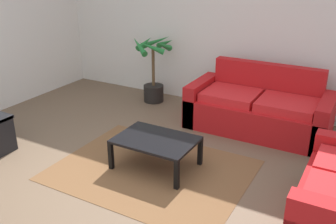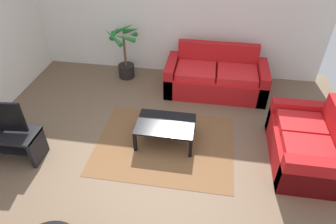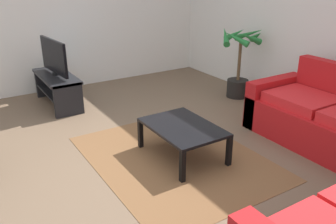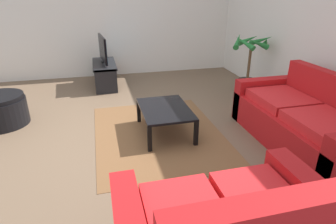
% 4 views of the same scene
% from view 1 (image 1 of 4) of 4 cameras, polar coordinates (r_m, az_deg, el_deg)
% --- Properties ---
extents(ground_plane, '(6.60, 6.60, 0.00)m').
position_cam_1_polar(ground_plane, '(4.18, -8.38, -11.64)').
color(ground_plane, brown).
extents(wall_back, '(6.00, 0.06, 2.70)m').
position_cam_1_polar(wall_back, '(6.19, 8.26, 13.09)').
color(wall_back, silver).
rests_on(wall_back, ground).
extents(couch_main, '(1.94, 0.90, 0.90)m').
position_cam_1_polar(couch_main, '(5.53, 13.48, 0.29)').
color(couch_main, red).
rests_on(couch_main, ground).
extents(coffee_table, '(0.92, 0.64, 0.37)m').
position_cam_1_polar(coffee_table, '(4.42, -1.84, -4.54)').
color(coffee_table, black).
rests_on(coffee_table, ground).
extents(area_rug, '(2.20, 1.70, 0.01)m').
position_cam_1_polar(area_rug, '(4.50, -2.45, -8.67)').
color(area_rug, brown).
rests_on(area_rug, ground).
extents(potted_palm, '(0.72, 0.75, 1.12)m').
position_cam_1_polar(potted_palm, '(6.42, -2.18, 6.04)').
color(potted_palm, black).
rests_on(potted_palm, ground).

